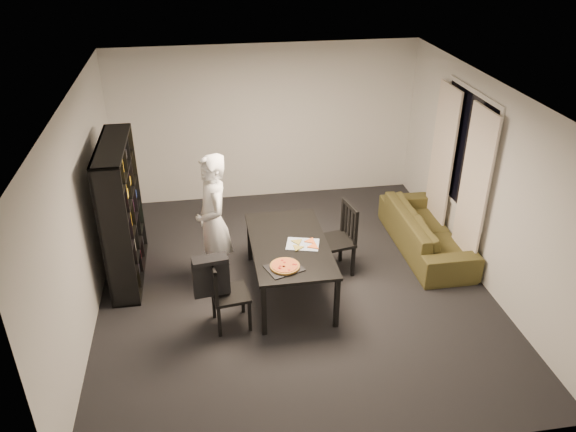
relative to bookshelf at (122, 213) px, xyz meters
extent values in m
cube|color=black|center=(2.16, -0.60, -0.95)|extent=(5.00, 5.50, 0.01)
cube|color=white|center=(2.16, -0.60, 1.65)|extent=(5.00, 5.50, 0.01)
cube|color=silver|center=(2.16, 2.15, 0.35)|extent=(5.00, 0.01, 2.60)
cube|color=silver|center=(2.16, -3.35, 0.35)|extent=(5.00, 0.01, 2.60)
cube|color=silver|center=(-0.34, -0.60, 0.35)|extent=(0.01, 5.50, 2.60)
cube|color=silver|center=(4.66, -0.60, 0.35)|extent=(0.01, 5.50, 2.60)
cube|color=black|center=(4.64, 0.00, 0.55)|extent=(0.02, 1.40, 1.60)
cube|color=white|center=(4.64, 0.00, 0.55)|extent=(0.03, 1.52, 1.72)
cube|color=silver|center=(4.56, -0.52, 0.20)|extent=(0.03, 0.70, 2.25)
cube|color=silver|center=(4.56, 0.52, 0.20)|extent=(0.03, 0.70, 2.25)
cube|color=black|center=(0.00, 0.00, 0.00)|extent=(0.35, 1.50, 1.90)
cube|color=black|center=(2.08, -0.71, -0.25)|extent=(0.96, 1.72, 0.04)
cube|color=black|center=(1.65, -1.52, -0.61)|extent=(0.06, 0.06, 0.68)
cube|color=black|center=(2.51, -1.52, -0.61)|extent=(0.06, 0.06, 0.68)
cube|color=black|center=(1.65, 0.11, -0.61)|extent=(0.06, 0.06, 0.68)
cube|color=black|center=(2.51, 0.11, -0.61)|extent=(0.06, 0.06, 0.68)
cube|color=black|center=(1.29, -1.28, -0.52)|extent=(0.47, 0.47, 0.04)
cube|color=black|center=(1.10, -1.30, -0.27)|extent=(0.10, 0.42, 0.45)
cube|color=black|center=(1.10, -1.30, -0.07)|extent=(0.08, 0.40, 0.05)
cube|color=black|center=(1.49, -1.43, -0.74)|extent=(0.04, 0.04, 0.41)
cube|color=black|center=(1.44, -1.07, -0.74)|extent=(0.04, 0.04, 0.41)
cube|color=black|center=(1.13, -1.48, -0.74)|extent=(0.04, 0.04, 0.41)
cube|color=black|center=(1.08, -1.12, -0.74)|extent=(0.04, 0.04, 0.41)
cube|color=black|center=(2.75, -0.37, -0.48)|extent=(0.54, 0.54, 0.04)
cube|color=black|center=(2.96, -0.33, -0.21)|extent=(0.13, 0.46, 0.49)
cube|color=black|center=(2.96, -0.33, 0.01)|extent=(0.12, 0.44, 0.05)
cube|color=black|center=(2.52, -0.21, -0.73)|extent=(0.04, 0.04, 0.45)
cube|color=black|center=(2.59, -0.60, -0.73)|extent=(0.04, 0.04, 0.45)
cube|color=black|center=(2.91, -0.14, -0.73)|extent=(0.04, 0.04, 0.45)
cube|color=black|center=(2.98, -0.52, -0.73)|extent=(0.04, 0.04, 0.45)
cube|color=black|center=(1.08, -1.30, -0.25)|extent=(0.43, 0.14, 0.45)
cube|color=black|center=(1.08, -1.30, 0.00)|extent=(0.42, 0.23, 0.05)
imported|color=white|center=(1.16, -0.37, -0.04)|extent=(0.57, 0.74, 1.82)
cube|color=black|center=(1.93, -1.26, -0.23)|extent=(0.48, 0.44, 0.01)
cylinder|color=olive|center=(1.94, -1.25, -0.21)|extent=(0.35, 0.35, 0.02)
cylinder|color=#BE8431|center=(1.94, -1.25, -0.19)|extent=(0.31, 0.31, 0.01)
cube|color=silver|center=(2.24, -0.77, -0.23)|extent=(0.47, 0.40, 0.01)
imported|color=#463F1C|center=(4.22, -0.01, -0.65)|extent=(0.79, 2.03, 0.59)
camera|label=1|loc=(1.09, -6.65, 3.43)|focal=35.00mm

